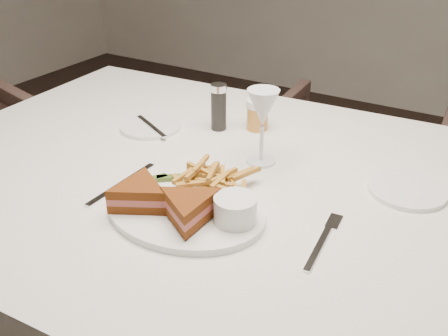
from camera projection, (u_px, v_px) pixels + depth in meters
table at (234, 306)px, 1.27m from camera, size 1.60×1.11×0.75m
chair_far at (348, 177)px, 1.93m from camera, size 0.68×0.64×0.67m
table_setting at (213, 175)px, 1.03m from camera, size 0.82×0.60×0.18m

